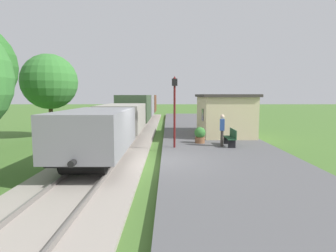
{
  "coord_description": "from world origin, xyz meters",
  "views": [
    {
      "loc": [
        0.5,
        -11.76,
        2.98
      ],
      "look_at": [
        0.47,
        4.86,
        1.16
      ],
      "focal_mm": 30.3,
      "sensor_mm": 36.0,
      "label": 1
    }
  ],
  "objects_px": {
    "station_hut": "(224,114)",
    "tree_trackside_far": "(50,82)",
    "freight_train": "(136,111)",
    "potted_planter": "(200,135)",
    "bench_near_hut": "(231,137)",
    "person_waiting": "(223,129)",
    "lamp_post_near": "(175,99)"
  },
  "relations": [
    {
      "from": "bench_near_hut",
      "to": "lamp_post_near",
      "type": "bearing_deg",
      "value": -171.69
    },
    {
      "from": "freight_train",
      "to": "bench_near_hut",
      "type": "height_order",
      "value": "freight_train"
    },
    {
      "from": "station_hut",
      "to": "lamp_post_near",
      "type": "bearing_deg",
      "value": -124.91
    },
    {
      "from": "person_waiting",
      "to": "freight_train",
      "type": "bearing_deg",
      "value": -52.06
    },
    {
      "from": "freight_train",
      "to": "bench_near_hut",
      "type": "bearing_deg",
      "value": -58.85
    },
    {
      "from": "potted_planter",
      "to": "tree_trackside_far",
      "type": "height_order",
      "value": "tree_trackside_far"
    },
    {
      "from": "freight_train",
      "to": "person_waiting",
      "type": "bearing_deg",
      "value": -61.13
    },
    {
      "from": "station_hut",
      "to": "lamp_post_near",
      "type": "distance_m",
      "value": 6.33
    },
    {
      "from": "freight_train",
      "to": "potted_planter",
      "type": "distance_m",
      "value": 10.61
    },
    {
      "from": "potted_planter",
      "to": "freight_train",
      "type": "bearing_deg",
      "value": 116.53
    },
    {
      "from": "station_hut",
      "to": "potted_planter",
      "type": "relative_size",
      "value": 6.33
    },
    {
      "from": "freight_train",
      "to": "tree_trackside_far",
      "type": "bearing_deg",
      "value": -133.12
    },
    {
      "from": "lamp_post_near",
      "to": "bench_near_hut",
      "type": "bearing_deg",
      "value": 8.31
    },
    {
      "from": "freight_train",
      "to": "potted_planter",
      "type": "relative_size",
      "value": 35.59
    },
    {
      "from": "station_hut",
      "to": "person_waiting",
      "type": "distance_m",
      "value": 4.89
    },
    {
      "from": "station_hut",
      "to": "tree_trackside_far",
      "type": "bearing_deg",
      "value": 179.68
    },
    {
      "from": "lamp_post_near",
      "to": "station_hut",
      "type": "bearing_deg",
      "value": 55.09
    },
    {
      "from": "freight_train",
      "to": "station_hut",
      "type": "xyz_separation_m",
      "value": [
        6.8,
        -5.74,
        0.07
      ]
    },
    {
      "from": "station_hut",
      "to": "bench_near_hut",
      "type": "distance_m",
      "value": 4.78
    },
    {
      "from": "station_hut",
      "to": "potted_planter",
      "type": "xyz_separation_m",
      "value": [
        -2.07,
        -3.73,
        -0.93
      ]
    },
    {
      "from": "freight_train",
      "to": "station_hut",
      "type": "distance_m",
      "value": 8.9
    },
    {
      "from": "station_hut",
      "to": "tree_trackside_far",
      "type": "relative_size",
      "value": 1.0
    },
    {
      "from": "bench_near_hut",
      "to": "person_waiting",
      "type": "xyz_separation_m",
      "value": [
        -0.5,
        -0.1,
        0.46
      ]
    },
    {
      "from": "tree_trackside_far",
      "to": "lamp_post_near",
      "type": "bearing_deg",
      "value": -31.17
    },
    {
      "from": "freight_train",
      "to": "bench_near_hut",
      "type": "distance_m",
      "value": 12.18
    },
    {
      "from": "person_waiting",
      "to": "tree_trackside_far",
      "type": "height_order",
      "value": "tree_trackside_far"
    },
    {
      "from": "freight_train",
      "to": "station_hut",
      "type": "height_order",
      "value": "station_hut"
    },
    {
      "from": "person_waiting",
      "to": "lamp_post_near",
      "type": "height_order",
      "value": "lamp_post_near"
    },
    {
      "from": "potted_planter",
      "to": "lamp_post_near",
      "type": "bearing_deg",
      "value": -137.22
    },
    {
      "from": "freight_train",
      "to": "potted_planter",
      "type": "height_order",
      "value": "freight_train"
    },
    {
      "from": "person_waiting",
      "to": "tree_trackside_far",
      "type": "relative_size",
      "value": 0.29
    },
    {
      "from": "station_hut",
      "to": "lamp_post_near",
      "type": "xyz_separation_m",
      "value": [
        -3.56,
        -5.1,
        1.15
      ]
    }
  ]
}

